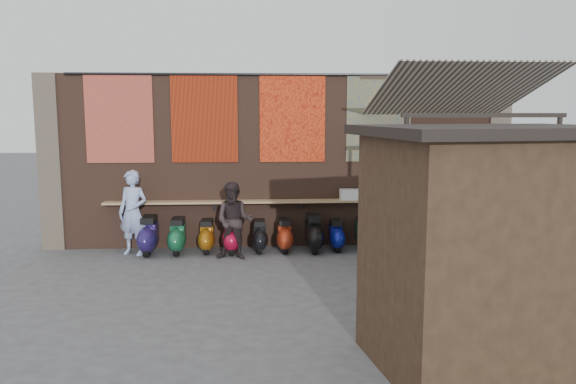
{
  "coord_description": "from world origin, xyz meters",
  "views": [
    {
      "loc": [
        -0.64,
        -10.42,
        3.12
      ],
      "look_at": [
        0.12,
        1.2,
        1.48
      ],
      "focal_mm": 35.0,
      "sensor_mm": 36.0,
      "label": 1
    }
  ],
  "objects_px": {
    "scooter_stool_2": "(207,236)",
    "scooter_stool_3": "(232,235)",
    "scooter_stool_8": "(364,234)",
    "shopper_navy": "(407,228)",
    "scooter_stool_4": "(260,236)",
    "scooter_stool_9": "(388,234)",
    "diner_left": "(133,213)",
    "diner_right": "(234,221)",
    "shopper_tan": "(457,231)",
    "scooter_stool_1": "(178,236)",
    "market_stall": "(487,254)",
    "scooter_stool_6": "(313,234)",
    "scooter_stool_5": "(284,236)",
    "shelf_box": "(353,195)",
    "scooter_stool_0": "(149,236)",
    "shopper_grey": "(499,242)",
    "scooter_stool_7": "(336,235)"
  },
  "relations": [
    {
      "from": "scooter_stool_2",
      "to": "scooter_stool_3",
      "type": "distance_m",
      "value": 0.57
    },
    {
      "from": "scooter_stool_3",
      "to": "scooter_stool_8",
      "type": "xyz_separation_m",
      "value": [
        3.01,
        0.03,
        -0.02
      ]
    },
    {
      "from": "shopper_navy",
      "to": "scooter_stool_4",
      "type": "bearing_deg",
      "value": -45.55
    },
    {
      "from": "scooter_stool_9",
      "to": "scooter_stool_3",
      "type": "bearing_deg",
      "value": -178.58
    },
    {
      "from": "scooter_stool_4",
      "to": "diner_left",
      "type": "bearing_deg",
      "value": -178.8
    },
    {
      "from": "scooter_stool_8",
      "to": "shopper_navy",
      "type": "height_order",
      "value": "shopper_navy"
    },
    {
      "from": "diner_right",
      "to": "scooter_stool_8",
      "type": "bearing_deg",
      "value": 21.57
    },
    {
      "from": "scooter_stool_9",
      "to": "diner_right",
      "type": "bearing_deg",
      "value": -169.53
    },
    {
      "from": "shopper_tan",
      "to": "scooter_stool_1",
      "type": "bearing_deg",
      "value": 107.64
    },
    {
      "from": "diner_right",
      "to": "market_stall",
      "type": "bearing_deg",
      "value": -48.54
    },
    {
      "from": "diner_left",
      "to": "scooter_stool_9",
      "type": "bearing_deg",
      "value": 21.99
    },
    {
      "from": "scooter_stool_6",
      "to": "scooter_stool_5",
      "type": "bearing_deg",
      "value": 175.92
    },
    {
      "from": "scooter_stool_9",
      "to": "shelf_box",
      "type": "bearing_deg",
      "value": 162.3
    },
    {
      "from": "scooter_stool_4",
      "to": "scooter_stool_6",
      "type": "bearing_deg",
      "value": -2.86
    },
    {
      "from": "scooter_stool_2",
      "to": "diner_right",
      "type": "height_order",
      "value": "diner_right"
    },
    {
      "from": "scooter_stool_0",
      "to": "shopper_navy",
      "type": "xyz_separation_m",
      "value": [
        5.33,
        -1.78,
        0.46
      ]
    },
    {
      "from": "shelf_box",
      "to": "scooter_stool_9",
      "type": "relative_size",
      "value": 0.77
    },
    {
      "from": "scooter_stool_2",
      "to": "scooter_stool_5",
      "type": "relative_size",
      "value": 1.0
    },
    {
      "from": "scooter_stool_3",
      "to": "scooter_stool_4",
      "type": "distance_m",
      "value": 0.62
    },
    {
      "from": "shelf_box",
      "to": "scooter_stool_3",
      "type": "height_order",
      "value": "shelf_box"
    },
    {
      "from": "shopper_grey",
      "to": "shopper_tan",
      "type": "relative_size",
      "value": 1.04
    },
    {
      "from": "scooter_stool_8",
      "to": "scooter_stool_4",
      "type": "bearing_deg",
      "value": 179.35
    },
    {
      "from": "scooter_stool_2",
      "to": "scooter_stool_4",
      "type": "xyz_separation_m",
      "value": [
        1.18,
        -0.02,
        -0.01
      ]
    },
    {
      "from": "scooter_stool_1",
      "to": "scooter_stool_6",
      "type": "bearing_deg",
      "value": -0.3
    },
    {
      "from": "scooter_stool_0",
      "to": "scooter_stool_4",
      "type": "distance_m",
      "value": 2.46
    },
    {
      "from": "scooter_stool_2",
      "to": "diner_left",
      "type": "distance_m",
      "value": 1.71
    },
    {
      "from": "scooter_stool_5",
      "to": "scooter_stool_6",
      "type": "bearing_deg",
      "value": -4.08
    },
    {
      "from": "shopper_tan",
      "to": "scooter_stool_9",
      "type": "bearing_deg",
      "value": 65.45
    },
    {
      "from": "scooter_stool_7",
      "to": "diner_left",
      "type": "bearing_deg",
      "value": -179.01
    },
    {
      "from": "scooter_stool_0",
      "to": "scooter_stool_4",
      "type": "height_order",
      "value": "scooter_stool_0"
    },
    {
      "from": "shelf_box",
      "to": "shopper_tan",
      "type": "relative_size",
      "value": 0.4
    },
    {
      "from": "scooter_stool_7",
      "to": "scooter_stool_8",
      "type": "bearing_deg",
      "value": -4.24
    },
    {
      "from": "scooter_stool_3",
      "to": "scooter_stool_6",
      "type": "distance_m",
      "value": 1.84
    },
    {
      "from": "shelf_box",
      "to": "scooter_stool_1",
      "type": "xyz_separation_m",
      "value": [
        -3.99,
        -0.33,
        -0.85
      ]
    },
    {
      "from": "scooter_stool_8",
      "to": "diner_right",
      "type": "bearing_deg",
      "value": -168.62
    },
    {
      "from": "scooter_stool_4",
      "to": "scooter_stool_9",
      "type": "relative_size",
      "value": 0.99
    },
    {
      "from": "diner_left",
      "to": "shopper_navy",
      "type": "relative_size",
      "value": 1.07
    },
    {
      "from": "scooter_stool_0",
      "to": "scooter_stool_7",
      "type": "bearing_deg",
      "value": 1.2
    },
    {
      "from": "shelf_box",
      "to": "scooter_stool_7",
      "type": "bearing_deg",
      "value": -147.72
    },
    {
      "from": "scooter_stool_0",
      "to": "shopper_tan",
      "type": "height_order",
      "value": "shopper_tan"
    },
    {
      "from": "shopper_grey",
      "to": "scooter_stool_0",
      "type": "bearing_deg",
      "value": 21.94
    },
    {
      "from": "scooter_stool_9",
      "to": "diner_right",
      "type": "relative_size",
      "value": 0.45
    },
    {
      "from": "shopper_navy",
      "to": "market_stall",
      "type": "bearing_deg",
      "value": 74.84
    },
    {
      "from": "scooter_stool_2",
      "to": "scooter_stool_4",
      "type": "distance_m",
      "value": 1.18
    },
    {
      "from": "scooter_stool_5",
      "to": "scooter_stool_9",
      "type": "bearing_deg",
      "value": 1.05
    },
    {
      "from": "scooter_stool_6",
      "to": "diner_right",
      "type": "distance_m",
      "value": 1.9
    },
    {
      "from": "scooter_stool_3",
      "to": "scooter_stool_0",
      "type": "bearing_deg",
      "value": -179.73
    },
    {
      "from": "shelf_box",
      "to": "scooter_stool_4",
      "type": "distance_m",
      "value": 2.36
    },
    {
      "from": "scooter_stool_9",
      "to": "shopper_grey",
      "type": "distance_m",
      "value": 3.04
    },
    {
      "from": "shelf_box",
      "to": "scooter_stool_4",
      "type": "xyz_separation_m",
      "value": [
        -2.17,
        -0.28,
        -0.89
      ]
    }
  ]
}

